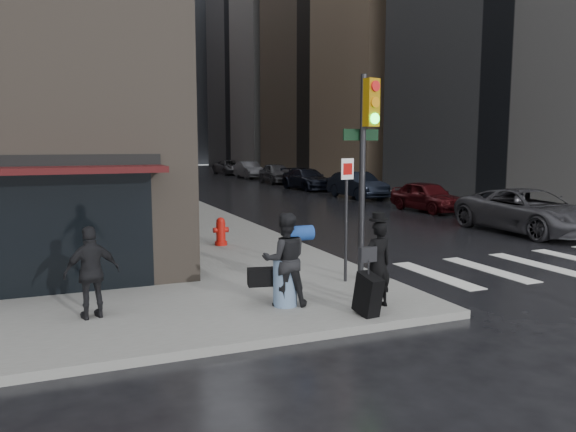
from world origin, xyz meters
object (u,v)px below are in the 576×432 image
object	(u,v)px
man_greycoat	(92,272)
man_jeans	(285,259)
man_overcoat	(376,269)
fire_hydrant	(221,233)
parked_car_1	(427,196)
parked_car_5	(249,170)
parked_car_2	(357,185)
parked_car_6	(230,167)
traffic_light	(365,149)
parked_car_0	(529,211)
parked_car_4	(276,173)
parked_car_3	(307,179)

from	to	relation	value
man_greycoat	man_jeans	bearing A→B (deg)	158.03
man_overcoat	fire_hydrant	bearing A→B (deg)	-89.28
parked_car_1	parked_car_5	xyz separation A→B (m)	(0.12, 26.70, 0.06)
man_overcoat	parked_car_5	xyz separation A→B (m)	(10.74, 39.69, -0.14)
man_greycoat	fire_hydrant	distance (m)	7.13
fire_hydrant	parked_car_5	world-z (taller)	parked_car_5
man_greycoat	parked_car_1	size ratio (longest dim) A/B	0.39
parked_car_2	parked_car_5	world-z (taller)	parked_car_5
parked_car_5	parked_car_6	size ratio (longest dim) A/B	0.88
man_jeans	parked_car_1	distance (m)	17.16
man_overcoat	traffic_light	distance (m)	3.06
parked_car_0	parked_car_4	size ratio (longest dim) A/B	1.20
man_overcoat	traffic_light	world-z (taller)	traffic_light
parked_car_2	parked_car_5	distance (m)	20.03
parked_car_0	parked_car_1	xyz separation A→B (m)	(0.55, 6.68, -0.07)
man_greycoat	fire_hydrant	world-z (taller)	man_greycoat
fire_hydrant	parked_car_3	xyz separation A→B (m)	(11.36, 19.03, 0.20)
parked_car_3	parked_car_4	distance (m)	6.68
parked_car_5	parked_car_6	distance (m)	6.68
parked_car_1	parked_car_5	bearing A→B (deg)	87.28
traffic_light	parked_car_1	world-z (taller)	traffic_light
man_overcoat	parked_car_5	bearing A→B (deg)	-111.21
traffic_light	parked_car_2	size ratio (longest dim) A/B	0.98
traffic_light	man_greycoat	bearing A→B (deg)	173.76
traffic_light	parked_car_0	world-z (taller)	traffic_light
parked_car_4	parked_car_5	xyz separation A→B (m)	(-0.08, 6.68, -0.03)
fire_hydrant	parked_car_0	size ratio (longest dim) A/B	0.15
parked_car_0	parked_car_4	bearing A→B (deg)	89.03
parked_car_3	parked_car_6	bearing A→B (deg)	84.67
man_jeans	fire_hydrant	xyz separation A→B (m)	(0.59, 6.51, -0.51)
parked_car_0	parked_car_2	world-z (taller)	parked_car_0
parked_car_1	parked_car_6	bearing A→B (deg)	86.91
parked_car_1	parked_car_6	world-z (taller)	parked_car_6
parked_car_4	parked_car_6	bearing A→B (deg)	92.00
man_greycoat	parked_car_6	bearing A→B (deg)	-121.64
man_jeans	parked_car_2	bearing A→B (deg)	-111.49
man_overcoat	parked_car_6	world-z (taller)	man_overcoat
parked_car_0	parked_car_2	size ratio (longest dim) A/B	1.22
man_overcoat	fire_hydrant	size ratio (longest dim) A/B	2.15
parked_car_2	man_jeans	bearing A→B (deg)	-125.01
parked_car_5	fire_hydrant	bearing A→B (deg)	-109.51
traffic_light	fire_hydrant	world-z (taller)	traffic_light
man_overcoat	man_jeans	bearing A→B (deg)	-34.65
fire_hydrant	parked_car_6	size ratio (longest dim) A/B	0.16
man_jeans	parked_car_5	bearing A→B (deg)	-96.19
parked_car_1	parked_car_2	bearing A→B (deg)	87.17
man_overcoat	fire_hydrant	world-z (taller)	man_overcoat
parked_car_1	parked_car_3	world-z (taller)	parked_car_3
man_overcoat	parked_car_1	world-z (taller)	man_overcoat
man_greycoat	traffic_light	distance (m)	6.08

